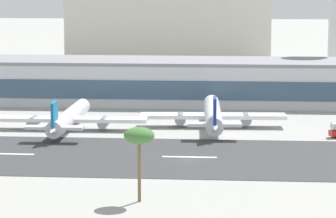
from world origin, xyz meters
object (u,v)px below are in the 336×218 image
Objects in this scene: distant_hotel_block at (170,21)px; airliner_navy_tail_gate_1 at (213,115)px; palm_tree_0 at (139,137)px; airliner_blue_tail_gate_0 at (68,118)px; terminal_building at (155,81)px.

distant_hotel_block reaches higher than airliner_navy_tail_gate_1.
palm_tree_0 is at bearing 169.51° from airliner_navy_tail_gate_1.
distant_hotel_block is at bearing -4.23° from airliner_blue_tail_gate_0.
distant_hotel_block is at bearing 92.67° from terminal_building.
palm_tree_0 is at bearing -160.03° from airliner_blue_tail_gate_0.
airliner_navy_tail_gate_1 is at bearing -79.24° from airliner_blue_tail_gate_0.
airliner_navy_tail_gate_1 is (37.25, 7.56, 0.19)m from airliner_blue_tail_gate_0.
airliner_navy_tail_gate_1 reaches higher than airliner_blue_tail_gate_0.
palm_tree_0 is (26.96, -71.39, 8.37)m from airliner_blue_tail_gate_0.
terminal_building is 130.42m from distant_hotel_block.
airliner_blue_tail_gate_0 is 38.01m from airliner_navy_tail_gate_1.
distant_hotel_block is 255.82m from palm_tree_0.
airliner_blue_tail_gate_0 is 0.94× the size of airliner_navy_tail_gate_1.
airliner_blue_tail_gate_0 is (-17.32, -54.17, -3.74)m from terminal_building.
airliner_navy_tail_gate_1 is at bearing 82.58° from palm_tree_0.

